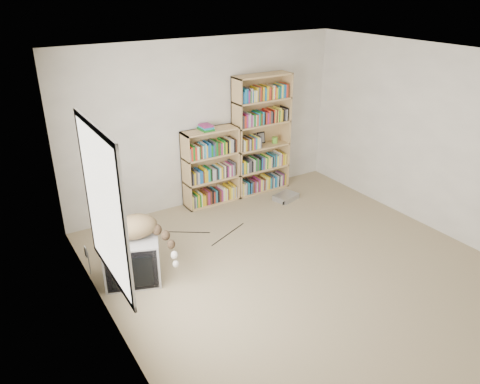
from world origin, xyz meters
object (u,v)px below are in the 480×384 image
crt_tv (132,258)px  cat (140,231)px  bookcase_short (210,170)px  dvd_player (286,197)px  bookcase_tall (261,138)px

crt_tv → cat: cat is taller
bookcase_short → dvd_player: bookcase_short is taller
crt_tv → bookcase_short: bookcase_short is taller
bookcase_tall → bookcase_short: bearing=180.0°
cat → bookcase_tall: bearing=37.6°
cat → bookcase_tall: size_ratio=0.39×
crt_tv → dvd_player: size_ratio=2.07×
crt_tv → bookcase_tall: 3.09m
crt_tv → bookcase_tall: (2.71, 1.35, 0.64)m
cat → bookcase_tall: (2.60, 1.43, 0.26)m
crt_tv → bookcase_tall: bearing=47.1°
cat → bookcase_short: bearing=49.4°
crt_tv → dvd_player: bearing=36.2°
crt_tv → bookcase_short: 2.25m
crt_tv → dvd_player: crt_tv is taller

